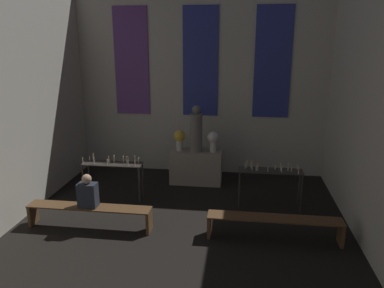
% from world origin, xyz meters
% --- Properties ---
extents(wall_back, '(6.91, 0.16, 5.06)m').
position_xyz_m(wall_back, '(0.00, 11.98, 2.56)').
color(wall_back, beige).
rests_on(wall_back, ground_plane).
extents(altar, '(1.32, 0.59, 0.85)m').
position_xyz_m(altar, '(0.00, 11.03, 0.43)').
color(altar, gray).
rests_on(altar, ground_plane).
extents(statue, '(0.31, 0.31, 1.19)m').
position_xyz_m(statue, '(0.00, 11.03, 1.40)').
color(statue, slate).
rests_on(statue, altar).
extents(flower_vase_left, '(0.29, 0.29, 0.53)m').
position_xyz_m(flower_vase_left, '(-0.43, 11.03, 1.18)').
color(flower_vase_left, beige).
rests_on(flower_vase_left, altar).
extents(flower_vase_right, '(0.29, 0.29, 0.53)m').
position_xyz_m(flower_vase_right, '(0.43, 11.03, 1.18)').
color(flower_vase_right, beige).
rests_on(flower_vase_right, altar).
extents(candle_rack_left, '(1.38, 0.40, 1.05)m').
position_xyz_m(candle_rack_left, '(-1.79, 9.78, 0.75)').
color(candle_rack_left, '#332D28').
rests_on(candle_rack_left, ground_plane).
extents(candle_rack_right, '(1.38, 0.40, 1.07)m').
position_xyz_m(candle_rack_right, '(1.79, 9.78, 0.75)').
color(candle_rack_right, '#332D28').
rests_on(candle_rack_right, ground_plane).
extents(pew_back_left, '(2.47, 0.36, 0.46)m').
position_xyz_m(pew_back_left, '(-1.79, 8.33, 0.35)').
color(pew_back_left, brown).
rests_on(pew_back_left, ground_plane).
extents(pew_back_right, '(2.47, 0.36, 0.46)m').
position_xyz_m(pew_back_right, '(1.79, 8.33, 0.35)').
color(pew_back_right, brown).
rests_on(pew_back_right, ground_plane).
extents(person_seated, '(0.36, 0.24, 0.67)m').
position_xyz_m(person_seated, '(-1.79, 8.33, 0.75)').
color(person_seated, '#282D38').
rests_on(person_seated, pew_back_left).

